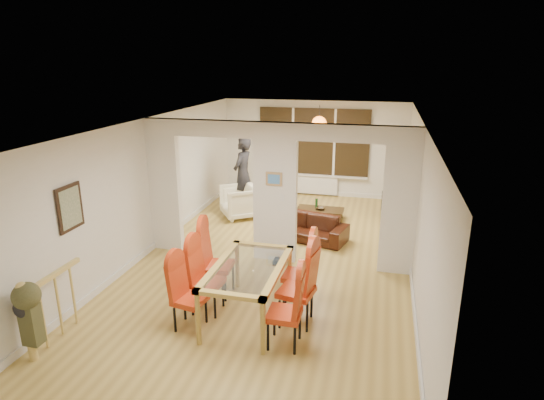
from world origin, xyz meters
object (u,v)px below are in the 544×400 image
at_px(dining_chair_rb, 296,286).
at_px(bottle, 317,203).
at_px(armchair, 240,202).
at_px(coffee_table, 320,214).
at_px(dining_chair_rc, 298,271).
at_px(dining_chair_lb, 207,278).
at_px(dining_chair_lc, 217,261).
at_px(person, 243,174).
at_px(television, 385,206).
at_px(sofa, 304,227).
at_px(dining_table, 248,291).
at_px(dining_chair_ra, 284,308).
at_px(bowl, 320,208).
at_px(dining_chair_la, 190,295).

distance_m(dining_chair_rb, bottle, 4.57).
bearing_deg(armchair, coffee_table, 64.83).
bearing_deg(dining_chair_rc, dining_chair_lb, -154.06).
bearing_deg(dining_chair_lc, person, 97.48).
distance_m(armchair, television, 3.51).
height_order(sofa, armchair, armchair).
bearing_deg(dining_table, dining_chair_ra, -40.12).
distance_m(armchair, person, 0.79).
bearing_deg(television, armchair, 84.19).
bearing_deg(dining_chair_rc, dining_table, -136.70).
distance_m(dining_table, dining_chair_ra, 0.88).
height_order(dining_chair_lc, bottle, dining_chair_lc).
relative_size(dining_table, person, 0.95).
distance_m(dining_chair_lb, dining_chair_rb, 1.35).
xyz_separation_m(armchair, bowl, (1.89, 0.28, -0.10)).
xyz_separation_m(dining_chair_lb, sofa, (0.89, 3.23, -0.28)).
bearing_deg(dining_chair_rb, dining_chair_ra, -84.86).
bearing_deg(person, dining_chair_la, 18.13).
distance_m(sofa, coffee_table, 1.31).
xyz_separation_m(dining_chair_la, bottle, (1.02, 5.02, -0.14)).
relative_size(dining_chair_lc, bowl, 5.40).
height_order(dining_chair_rb, sofa, dining_chair_rb).
height_order(dining_chair_rb, coffee_table, dining_chair_rb).
relative_size(dining_chair_la, dining_chair_lc, 0.89).
distance_m(dining_chair_rc, coffee_table, 4.01).
relative_size(dining_chair_lb, dining_chair_lc, 0.93).
bearing_deg(sofa, dining_chair_lb, -91.37).
relative_size(dining_chair_la, bowl, 4.78).
distance_m(dining_chair_rc, person, 4.79).
height_order(armchair, person, person).
bearing_deg(dining_chair_lc, dining_chair_rc, -3.51).
bearing_deg(person, dining_chair_rb, 34.34).
relative_size(dining_chair_lb, sofa, 0.60).
bearing_deg(bottle, coffee_table, -15.61).
bearing_deg(bowl, dining_chair_rb, -86.20).
distance_m(dining_chair_lb, bowl, 4.61).
bearing_deg(television, dining_chair_la, 133.92).
distance_m(dining_chair_lc, dining_chair_ra, 1.71).
xyz_separation_m(dining_table, dining_chair_ra, (0.66, -0.56, 0.13)).
bearing_deg(dining_chair_la, dining_chair_rb, 29.01).
bearing_deg(dining_chair_rc, bottle, 97.49).
bearing_deg(person, armchair, 18.33).
bearing_deg(bowl, dining_chair_rc, -86.75).
bearing_deg(dining_chair_lc, dining_table, -42.22).
xyz_separation_m(dining_chair_ra, television, (1.24, 5.69, -0.29)).
relative_size(sofa, armchair, 2.13).
xyz_separation_m(dining_chair_la, bowl, (1.12, 4.95, -0.23)).
height_order(dining_chair_rc, coffee_table, dining_chair_rc).
bearing_deg(dining_table, coffee_table, 84.86).
height_order(television, bowl, television).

